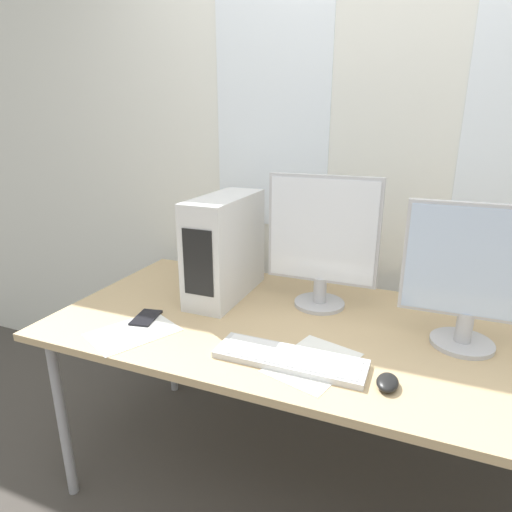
{
  "coord_description": "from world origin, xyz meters",
  "views": [
    {
      "loc": [
        0.18,
        -0.94,
        1.51
      ],
      "look_at": [
        -0.4,
        0.47,
        1.02
      ],
      "focal_mm": 30.0,
      "sensor_mm": 36.0,
      "label": 1
    }
  ],
  "objects_px": {
    "keyboard": "(290,358)",
    "cell_phone": "(146,318)",
    "mouse": "(387,382)",
    "pc_tower": "(225,247)",
    "monitor_right_near": "(473,275)",
    "monitor_main": "(322,240)"
  },
  "relations": [
    {
      "from": "keyboard",
      "to": "mouse",
      "type": "relative_size",
      "value": 5.02
    },
    {
      "from": "keyboard",
      "to": "cell_phone",
      "type": "relative_size",
      "value": 3.26
    },
    {
      "from": "monitor_right_near",
      "to": "mouse",
      "type": "height_order",
      "value": "monitor_right_near"
    },
    {
      "from": "mouse",
      "to": "monitor_main",
      "type": "bearing_deg",
      "value": 123.83
    },
    {
      "from": "monitor_right_near",
      "to": "mouse",
      "type": "distance_m",
      "value": 0.47
    },
    {
      "from": "pc_tower",
      "to": "cell_phone",
      "type": "relative_size",
      "value": 3.14
    },
    {
      "from": "pc_tower",
      "to": "monitor_right_near",
      "type": "height_order",
      "value": "monitor_right_near"
    },
    {
      "from": "monitor_main",
      "to": "mouse",
      "type": "relative_size",
      "value": 5.56
    },
    {
      "from": "pc_tower",
      "to": "monitor_main",
      "type": "distance_m",
      "value": 0.42
    },
    {
      "from": "cell_phone",
      "to": "pc_tower",
      "type": "bearing_deg",
      "value": 51.71
    },
    {
      "from": "mouse",
      "to": "pc_tower",
      "type": "bearing_deg",
      "value": 148.91
    },
    {
      "from": "keyboard",
      "to": "cell_phone",
      "type": "distance_m",
      "value": 0.62
    },
    {
      "from": "cell_phone",
      "to": "mouse",
      "type": "bearing_deg",
      "value": -17.0
    },
    {
      "from": "monitor_right_near",
      "to": "monitor_main",
      "type": "bearing_deg",
      "value": 165.5
    },
    {
      "from": "pc_tower",
      "to": "monitor_right_near",
      "type": "relative_size",
      "value": 0.95
    },
    {
      "from": "monitor_main",
      "to": "keyboard",
      "type": "bearing_deg",
      "value": -87.36
    },
    {
      "from": "monitor_main",
      "to": "mouse",
      "type": "xyz_separation_m",
      "value": [
        0.32,
        -0.48,
        -0.27
      ]
    },
    {
      "from": "monitor_main",
      "to": "cell_phone",
      "type": "distance_m",
      "value": 0.75
    },
    {
      "from": "monitor_right_near",
      "to": "mouse",
      "type": "bearing_deg",
      "value": -121.26
    },
    {
      "from": "monitor_right_near",
      "to": "cell_phone",
      "type": "distance_m",
      "value": 1.18
    },
    {
      "from": "keyboard",
      "to": "pc_tower",
      "type": "bearing_deg",
      "value": 135.79
    },
    {
      "from": "pc_tower",
      "to": "keyboard",
      "type": "relative_size",
      "value": 0.96
    }
  ]
}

